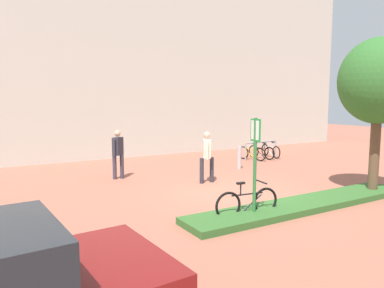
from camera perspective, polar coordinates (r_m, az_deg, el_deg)
The scene contains 10 objects.
ground_plane at distance 11.11m, azimuth 6.35°, elevation -7.47°, with size 60.00×60.00×0.00m, color #9E5B47.
building_facade at distance 18.51m, azimuth -9.96°, elevation 13.73°, with size 28.00×1.20×10.00m, color beige.
planter_strip at distance 9.90m, azimuth 17.49°, elevation -9.05°, with size 7.00×1.10×0.16m, color #336028.
tree_sidewalk at distance 11.70m, azimuth 27.39°, elevation 8.69°, with size 2.23×2.23×4.53m.
parking_sign_post at distance 8.41m, azimuth 9.93°, elevation -1.42°, with size 0.08×0.36×2.35m.
bike_at_sign at distance 8.73m, azimuth 8.71°, elevation -9.10°, with size 1.67×0.42×0.86m.
bike_rack_cluster at distance 17.53m, azimuth 10.87°, elevation -1.15°, with size 2.10×1.71×0.83m.
bollard_steel at distance 14.72m, azimuth 7.49°, elevation -2.18°, with size 0.16×0.16×0.90m, color #ADADB2.
person_shirt_white at distance 12.05m, azimuth 2.36°, elevation -1.55°, with size 0.53×0.54×1.72m.
person_suited_dark at distance 12.92m, azimuth -11.61°, elevation -1.12°, with size 0.47×0.45×1.72m.
Camera 1 is at (-6.45, -8.62, 2.72)m, focal length 33.80 mm.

